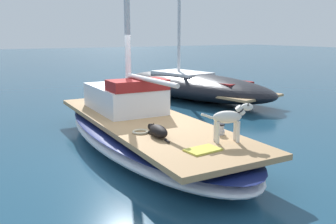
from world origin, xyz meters
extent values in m
plane|color=navy|center=(0.00, 0.00, 0.00)|extent=(120.00, 120.00, 0.00)
ellipsoid|color=white|center=(0.00, 0.00, 0.28)|extent=(2.75, 7.28, 0.56)
ellipsoid|color=navy|center=(0.00, 0.00, 0.46)|extent=(2.77, 7.32, 0.08)
cube|color=tan|center=(0.00, 0.00, 0.61)|extent=(2.28, 6.69, 0.10)
cylinder|color=silver|center=(0.03, -0.20, 1.56)|extent=(0.10, 2.20, 0.10)
cube|color=silver|center=(0.04, 1.20, 0.96)|extent=(1.48, 2.25, 0.60)
cube|color=maroon|center=(0.04, 0.43, 1.38)|extent=(1.35, 0.75, 0.24)
ellipsoid|color=black|center=(-0.44, -1.39, 0.77)|extent=(0.33, 0.63, 0.22)
ellipsoid|color=black|center=(-0.39, -1.03, 0.76)|extent=(0.15, 0.21, 0.13)
cone|color=black|center=(-0.44, -1.02, 0.82)|extent=(0.05, 0.05, 0.05)
cone|color=black|center=(-0.35, -1.03, 0.82)|extent=(0.05, 0.05, 0.05)
cylinder|color=black|center=(-0.47, -1.18, 0.69)|extent=(0.08, 0.19, 0.06)
cylinder|color=black|center=(-0.35, -1.19, 0.69)|extent=(0.08, 0.19, 0.06)
cylinder|color=black|center=(-0.49, -1.78, 0.69)|extent=(0.06, 0.18, 0.04)
ellipsoid|color=silver|center=(0.44, -2.27, 1.11)|extent=(0.56, 0.40, 0.22)
cylinder|color=silver|center=(0.63, -2.28, 0.85)|extent=(0.07, 0.07, 0.38)
cylinder|color=silver|center=(0.58, -2.40, 0.85)|extent=(0.07, 0.07, 0.38)
cylinder|color=silver|center=(0.30, -2.14, 0.85)|extent=(0.07, 0.07, 0.38)
cylinder|color=silver|center=(0.25, -2.27, 0.85)|extent=(0.07, 0.07, 0.38)
cylinder|color=silver|center=(0.66, -2.36, 1.22)|extent=(0.21, 0.17, 0.19)
ellipsoid|color=silver|center=(0.77, -2.41, 1.27)|extent=(0.25, 0.20, 0.13)
cone|color=#504E4A|center=(0.78, -2.36, 1.33)|extent=(0.05, 0.05, 0.06)
cone|color=#504E4A|center=(0.75, -2.45, 1.33)|extent=(0.05, 0.05, 0.06)
torus|color=black|center=(0.66, -2.36, 1.22)|extent=(0.16, 0.17, 0.10)
cylinder|color=silver|center=(0.11, -2.14, 1.14)|extent=(0.22, 0.12, 0.12)
cylinder|color=#B7B7BC|center=(0.65, -1.85, 0.70)|extent=(0.16, 0.16, 0.08)
cylinder|color=#B7B7BC|center=(0.65, -1.85, 0.79)|extent=(0.13, 0.13, 0.10)
cylinder|color=black|center=(0.65, -1.85, 0.86)|extent=(0.15, 0.15, 0.03)
torus|color=beige|center=(-0.60, -0.97, 0.68)|extent=(0.32, 0.32, 0.04)
cube|color=#D8D14C|center=(-0.22, -2.48, 0.68)|extent=(0.58, 0.40, 0.03)
ellipsoid|color=black|center=(4.63, 4.91, 0.50)|extent=(3.87, 8.10, 1.00)
cube|color=tan|center=(4.63, 4.91, 0.45)|extent=(3.22, 7.25, 0.08)
cube|color=silver|center=(4.53, 5.48, 0.75)|extent=(1.80, 2.54, 0.52)
cube|color=maroon|center=(4.85, 3.56, 0.67)|extent=(1.68, 2.52, 0.36)
cylinder|color=silver|center=(4.50, 5.67, 3.40)|extent=(0.12, 0.12, 5.90)
camera|label=1|loc=(-3.63, -7.09, 2.52)|focal=39.28mm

